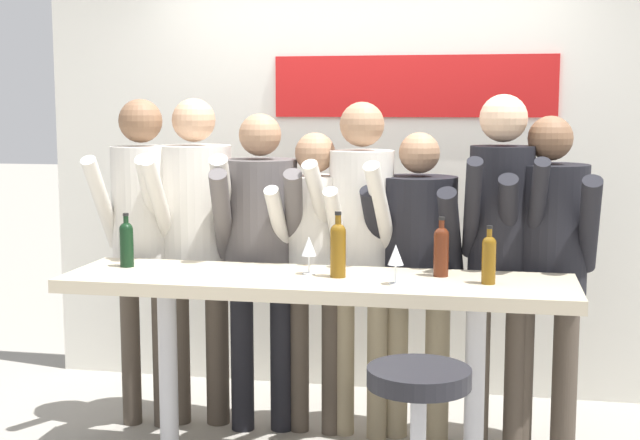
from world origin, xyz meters
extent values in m
cube|color=silver|center=(0.00, 1.42, 1.36)|extent=(3.93, 0.10, 2.71)
cube|color=red|center=(0.31, 1.36, 1.84)|extent=(1.66, 0.02, 0.36)
cube|color=beige|center=(0.00, 0.00, 0.93)|extent=(2.33, 0.60, 0.06)
cylinder|color=#B2B2B7|center=(-0.72, 0.00, 0.47)|extent=(0.09, 0.09, 0.90)
cylinder|color=#B2B2B7|center=(0.72, 0.00, 0.47)|extent=(0.09, 0.09, 0.90)
cylinder|color=black|center=(0.53, -0.73, 0.74)|extent=(0.39, 0.39, 0.07)
cylinder|color=#473D33|center=(-1.13, 0.51, 0.42)|extent=(0.10, 0.10, 0.85)
cylinder|color=#473D33|center=(-0.95, 0.51, 0.42)|extent=(0.10, 0.10, 0.85)
cylinder|color=beige|center=(-1.04, 0.51, 1.18)|extent=(0.33, 0.33, 0.67)
sphere|color=brown|center=(-1.04, 0.51, 1.65)|extent=(0.23, 0.23, 0.23)
cylinder|color=beige|center=(-1.19, 0.34, 1.23)|extent=(0.09, 0.39, 0.51)
cylinder|color=beige|center=(-0.88, 0.35, 1.23)|extent=(0.09, 0.39, 0.51)
cylinder|color=#473D33|center=(-0.88, 0.58, 0.43)|extent=(0.13, 0.13, 0.85)
cylinder|color=#473D33|center=(-0.67, 0.61, 0.43)|extent=(0.13, 0.13, 0.85)
cylinder|color=beige|center=(-0.78, 0.59, 1.19)|extent=(0.44, 0.44, 0.67)
sphere|color=tan|center=(-0.78, 0.59, 1.66)|extent=(0.23, 0.23, 0.23)
cylinder|color=beige|center=(-0.94, 0.41, 1.24)|extent=(0.14, 0.41, 0.52)
cylinder|color=beige|center=(-0.57, 0.45, 1.24)|extent=(0.14, 0.41, 0.52)
cylinder|color=black|center=(-0.51, 0.54, 0.41)|extent=(0.12, 0.12, 0.81)
cylinder|color=black|center=(-0.30, 0.58, 0.41)|extent=(0.12, 0.12, 0.81)
cylinder|color=#514C4C|center=(-0.41, 0.56, 1.13)|extent=(0.44, 0.44, 0.64)
sphere|color=#9E7556|center=(-0.41, 0.56, 1.58)|extent=(0.22, 0.22, 0.22)
cylinder|color=#514C4C|center=(-0.56, 0.37, 1.18)|extent=(0.16, 0.40, 0.50)
cylinder|color=#514C4C|center=(-0.20, 0.44, 1.18)|extent=(0.16, 0.40, 0.50)
cylinder|color=#473D33|center=(-0.21, 0.58, 0.38)|extent=(0.10, 0.10, 0.77)
cylinder|color=#473D33|center=(-0.03, 0.57, 0.38)|extent=(0.10, 0.10, 0.77)
cylinder|color=beige|center=(-0.12, 0.57, 1.07)|extent=(0.33, 0.33, 0.61)
sphere|color=#9E7556|center=(-0.12, 0.57, 1.49)|extent=(0.21, 0.21, 0.21)
cylinder|color=beige|center=(-0.27, 0.43, 1.11)|extent=(0.09, 0.36, 0.47)
cylinder|color=beige|center=(0.02, 0.42, 1.11)|extent=(0.09, 0.36, 0.47)
cylinder|color=gray|center=(0.04, 0.58, 0.42)|extent=(0.11, 0.11, 0.84)
cylinder|color=gray|center=(0.21, 0.55, 0.42)|extent=(0.11, 0.11, 0.84)
cylinder|color=beige|center=(0.12, 0.56, 1.17)|extent=(0.38, 0.38, 0.67)
sphere|color=#9E7556|center=(0.12, 0.56, 1.64)|extent=(0.23, 0.23, 0.23)
cylinder|color=beige|center=(-0.06, 0.43, 1.22)|extent=(0.15, 0.40, 0.51)
cylinder|color=beige|center=(0.25, 0.38, 1.22)|extent=(0.15, 0.40, 0.51)
cylinder|color=gray|center=(0.31, 0.60, 0.38)|extent=(0.13, 0.13, 0.77)
cylinder|color=gray|center=(0.52, 0.58, 0.38)|extent=(0.13, 0.13, 0.77)
cylinder|color=black|center=(0.41, 0.59, 1.07)|extent=(0.43, 0.43, 0.61)
sphere|color=#9E7556|center=(0.41, 0.59, 1.50)|extent=(0.21, 0.21, 0.21)
cylinder|color=black|center=(0.21, 0.47, 1.12)|extent=(0.13, 0.38, 0.48)
cylinder|color=black|center=(0.59, 0.43, 1.12)|extent=(0.13, 0.38, 0.48)
cylinder|color=#473D33|center=(0.74, 0.50, 0.43)|extent=(0.10, 0.10, 0.86)
cylinder|color=#473D33|center=(0.91, 0.52, 0.43)|extent=(0.10, 0.10, 0.86)
cylinder|color=black|center=(0.83, 0.51, 1.20)|extent=(0.34, 0.34, 0.68)
sphere|color=#D6AD89|center=(0.83, 0.51, 1.67)|extent=(0.23, 0.23, 0.23)
cylinder|color=black|center=(0.69, 0.33, 1.25)|extent=(0.10, 0.40, 0.52)
cylinder|color=black|center=(0.99, 0.36, 1.25)|extent=(0.10, 0.40, 0.52)
cylinder|color=#473D33|center=(0.94, 0.56, 0.40)|extent=(0.13, 0.13, 0.81)
cylinder|color=#473D33|center=(1.16, 0.55, 0.40)|extent=(0.13, 0.13, 0.81)
cylinder|color=black|center=(1.05, 0.56, 1.13)|extent=(0.41, 0.41, 0.64)
sphere|color=brown|center=(1.05, 0.56, 1.58)|extent=(0.22, 0.22, 0.22)
cylinder|color=black|center=(0.86, 0.41, 1.18)|extent=(0.11, 0.39, 0.50)
cylinder|color=black|center=(1.23, 0.39, 1.18)|extent=(0.11, 0.39, 0.50)
cylinder|color=brown|center=(0.10, 0.01, 1.06)|extent=(0.07, 0.07, 0.21)
sphere|color=brown|center=(0.10, 0.01, 1.17)|extent=(0.07, 0.07, 0.07)
cylinder|color=brown|center=(0.10, 0.01, 1.21)|extent=(0.03, 0.03, 0.07)
cylinder|color=black|center=(0.10, 0.01, 1.25)|extent=(0.03, 0.03, 0.02)
cylinder|color=brown|center=(0.77, -0.01, 1.05)|extent=(0.06, 0.06, 0.18)
sphere|color=brown|center=(0.77, -0.01, 1.14)|extent=(0.06, 0.06, 0.06)
cylinder|color=brown|center=(0.77, -0.01, 1.17)|extent=(0.02, 0.02, 0.06)
cylinder|color=black|center=(0.77, -0.01, 1.21)|extent=(0.03, 0.03, 0.01)
cylinder|color=#4C1E0F|center=(0.56, 0.12, 1.05)|extent=(0.07, 0.07, 0.19)
sphere|color=#4C1E0F|center=(0.56, 0.12, 1.15)|extent=(0.07, 0.07, 0.07)
cylinder|color=#4C1E0F|center=(0.56, 0.12, 1.18)|extent=(0.03, 0.03, 0.07)
cylinder|color=black|center=(0.56, 0.12, 1.23)|extent=(0.03, 0.03, 0.01)
cylinder|color=black|center=(-0.95, 0.07, 1.05)|extent=(0.07, 0.07, 0.18)
sphere|color=black|center=(-0.95, 0.07, 1.14)|extent=(0.07, 0.07, 0.07)
cylinder|color=black|center=(-0.95, 0.07, 1.17)|extent=(0.03, 0.03, 0.06)
cylinder|color=black|center=(-0.95, 0.07, 1.21)|extent=(0.03, 0.03, 0.01)
cylinder|color=silver|center=(-0.05, 0.06, 0.96)|extent=(0.06, 0.06, 0.01)
cylinder|color=silver|center=(-0.05, 0.06, 1.00)|extent=(0.01, 0.01, 0.08)
cone|color=silver|center=(-0.05, 0.06, 1.09)|extent=(0.07, 0.07, 0.09)
cylinder|color=silver|center=(0.37, -0.10, 0.96)|extent=(0.06, 0.06, 0.01)
cylinder|color=silver|center=(0.37, -0.10, 1.00)|extent=(0.01, 0.01, 0.08)
cone|color=silver|center=(0.37, -0.10, 1.09)|extent=(0.07, 0.07, 0.09)
camera|label=1|loc=(0.78, -3.92, 1.74)|focal=50.00mm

